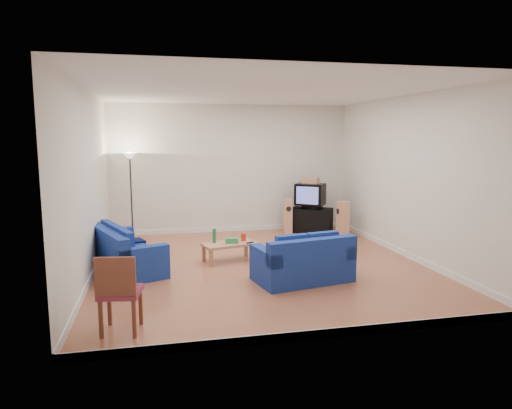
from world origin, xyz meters
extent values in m
cube|color=brown|center=(0.00, 0.00, 0.00)|extent=(6.00, 6.50, 0.01)
cube|color=white|center=(0.00, 0.00, 3.20)|extent=(6.00, 6.50, 0.01)
cube|color=white|center=(0.00, 3.25, 1.60)|extent=(6.00, 0.01, 3.20)
cube|color=white|center=(0.00, -3.25, 1.60)|extent=(6.00, 0.01, 3.20)
cube|color=white|center=(-3.00, 0.00, 1.60)|extent=(0.01, 6.50, 3.20)
cube|color=white|center=(3.00, 0.00, 1.60)|extent=(0.01, 6.50, 3.20)
cube|color=white|center=(0.00, 3.24, 0.06)|extent=(6.00, 0.02, 0.12)
cube|color=white|center=(0.00, -3.24, 0.06)|extent=(6.00, 0.02, 0.12)
cube|color=white|center=(-2.99, 0.00, 0.06)|extent=(0.02, 6.50, 0.12)
cube|color=white|center=(2.99, 0.00, 0.06)|extent=(0.02, 6.50, 0.12)
cube|color=navy|center=(-2.45, 0.28, 0.19)|extent=(1.53, 2.17, 0.38)
cube|color=navy|center=(-2.76, 0.16, 0.58)|extent=(0.92, 1.93, 0.39)
cube|color=navy|center=(-2.78, 1.12, 0.49)|extent=(0.87, 0.50, 0.22)
cube|color=navy|center=(-2.12, -0.55, 0.49)|extent=(0.87, 0.50, 0.22)
cube|color=black|center=(-2.32, 0.33, 0.47)|extent=(0.47, 0.47, 0.11)
cube|color=navy|center=(0.48, -1.04, 0.19)|extent=(1.70, 1.16, 0.39)
cube|color=navy|center=(0.54, -1.37, 0.58)|extent=(1.57, 0.50, 0.40)
cube|color=navy|center=(-0.19, -1.17, 0.50)|extent=(0.37, 0.90, 0.22)
cube|color=navy|center=(1.15, -0.91, 0.50)|extent=(0.37, 0.90, 0.22)
cube|color=black|center=(0.45, -0.91, 0.48)|extent=(0.43, 0.43, 0.11)
cube|color=tan|center=(-0.53, 0.40, 0.34)|extent=(1.10, 0.73, 0.05)
cube|color=tan|center=(-0.92, 0.09, 0.16)|extent=(0.07, 0.07, 0.32)
cube|color=tan|center=(-1.02, 0.49, 0.16)|extent=(0.07, 0.07, 0.32)
cube|color=tan|center=(-0.04, 0.31, 0.16)|extent=(0.07, 0.07, 0.32)
cube|color=tan|center=(-0.14, 0.70, 0.16)|extent=(0.07, 0.07, 0.32)
cylinder|color=#197233|center=(-0.81, 0.47, 0.50)|extent=(0.09, 0.09, 0.27)
cube|color=green|center=(-0.48, 0.37, 0.42)|extent=(0.26, 0.16, 0.10)
cylinder|color=red|center=(-0.22, 0.53, 0.44)|extent=(0.13, 0.13, 0.14)
cube|color=black|center=(-0.14, 0.30, 0.37)|extent=(0.16, 0.11, 0.02)
cube|color=black|center=(1.94, 2.67, 0.31)|extent=(1.15, 0.99, 0.61)
cube|color=black|center=(1.93, 2.64, 0.66)|extent=(0.51, 0.53, 0.09)
cube|color=black|center=(1.88, 2.66, 0.98)|extent=(0.86, 0.81, 0.53)
cube|color=#4B56A5|center=(1.73, 2.44, 0.98)|extent=(0.46, 0.33, 0.43)
cube|color=tan|center=(1.90, 2.70, 1.32)|extent=(0.44, 0.44, 0.16)
cube|color=tan|center=(1.32, 2.70, 0.43)|extent=(0.23, 0.28, 0.86)
cylinder|color=black|center=(1.30, 2.57, 0.64)|extent=(0.13, 0.03, 0.13)
cube|color=tan|center=(2.45, 1.89, 0.44)|extent=(0.27, 0.22, 0.88)
cylinder|color=black|center=(2.32, 1.89, 0.65)|extent=(0.02, 0.13, 0.13)
cylinder|color=black|center=(-2.45, 2.70, 0.02)|extent=(0.26, 0.26, 0.03)
cylinder|color=black|center=(-2.45, 2.70, 0.98)|extent=(0.03, 0.03, 1.91)
cone|color=white|center=(-2.45, 2.70, 1.96)|extent=(0.35, 0.35, 0.15)
cube|color=brown|center=(-2.57, -2.67, 0.24)|extent=(0.05, 0.05, 0.48)
cube|color=brown|center=(-2.50, -2.28, 0.24)|extent=(0.05, 0.05, 0.48)
cube|color=brown|center=(-2.18, -2.73, 0.24)|extent=(0.05, 0.05, 0.48)
cube|color=brown|center=(-2.12, -2.34, 0.24)|extent=(0.05, 0.05, 0.48)
cube|color=maroon|center=(-2.34, -2.51, 0.50)|extent=(0.55, 0.55, 0.07)
cube|color=brown|center=(-2.38, -2.72, 0.76)|extent=(0.48, 0.12, 0.48)
camera|label=1|loc=(-1.86, -8.12, 2.39)|focal=32.00mm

